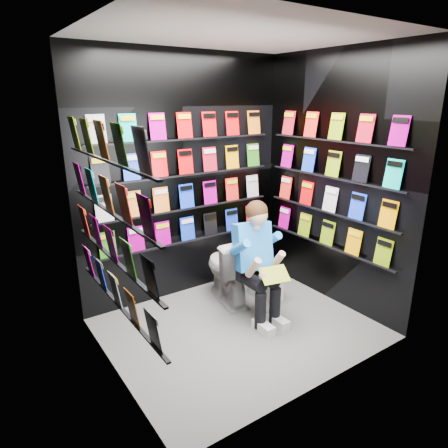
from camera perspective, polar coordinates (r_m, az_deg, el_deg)
floor at (r=4.00m, az=2.12°, el=-14.63°), size 2.40×2.40×0.00m
ceiling at (r=3.41m, az=2.66°, el=25.51°), size 2.40×2.40×0.00m
wall_back at (r=4.30m, az=-5.64°, el=6.41°), size 2.40×0.04×2.60m
wall_front at (r=2.77m, az=14.74°, el=-0.42°), size 2.40×0.04×2.60m
wall_left at (r=2.95m, az=-16.72°, el=0.49°), size 0.04×2.00×2.60m
wall_right at (r=4.29m, az=15.42°, el=5.82°), size 0.04×2.00×2.60m
comics_back at (r=4.28m, az=-5.44°, el=6.41°), size 2.10×0.06×1.37m
comics_left at (r=2.96m, az=-16.18°, el=0.68°), size 0.06×1.70×1.37m
comics_right at (r=4.27m, az=15.16°, el=5.85°), size 0.06×1.70×1.37m
toilet at (r=4.33m, az=0.70°, el=-6.44°), size 0.58×0.82×0.73m
longbox at (r=4.51m, az=5.96°, el=-8.66°), size 0.21×0.38×0.28m
longbox_lid at (r=4.45m, az=6.02°, el=-6.88°), size 0.23×0.40×0.03m
reader at (r=3.90m, az=3.92°, el=-3.32°), size 0.62×0.78×1.28m
held_comic at (r=3.72m, az=7.22°, el=-7.19°), size 0.30×0.21×0.11m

